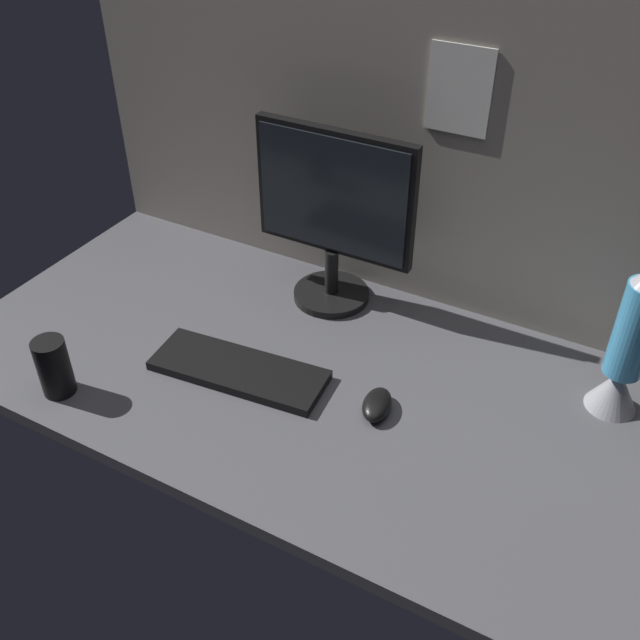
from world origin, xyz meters
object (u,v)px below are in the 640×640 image
at_px(mug_black_travel, 54,367).
at_px(mouse, 377,405).
at_px(keyboard, 239,370).
at_px(monitor, 334,212).
at_px(lava_lamp, 627,353).

bearing_deg(mug_black_travel, mouse, 23.48).
bearing_deg(mug_black_travel, keyboard, 36.89).
bearing_deg(mouse, keyboard, 175.57).
height_order(monitor, keyboard, monitor).
bearing_deg(monitor, keyboard, -96.53).
relative_size(mouse, lava_lamp, 0.29).
relative_size(monitor, keyboard, 1.13).
relative_size(keyboard, lava_lamp, 1.13).
height_order(mouse, mug_black_travel, mug_black_travel).
distance_m(mug_black_travel, lava_lamp, 1.11).
height_order(mug_black_travel, lava_lamp, lava_lamp).
distance_m(keyboard, mouse, 0.30).
xyz_separation_m(mouse, lava_lamp, (0.40, 0.24, 0.12)).
height_order(keyboard, mug_black_travel, mug_black_travel).
xyz_separation_m(keyboard, lava_lamp, (0.70, 0.27, 0.13)).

